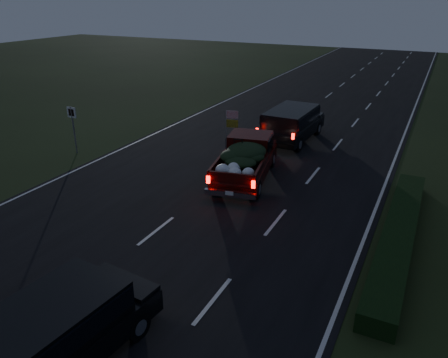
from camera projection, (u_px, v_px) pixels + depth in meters
The scene contains 7 objects.
ground at pixel (156, 231), 15.57m from camera, with size 120.00×120.00×0.00m, color black.
road_asphalt at pixel (156, 231), 15.57m from camera, with size 14.00×120.00×0.02m, color black.
hedge_row at pixel (398, 235), 14.73m from camera, with size 1.00×10.00×0.60m, color black.
route_sign at pixel (73, 123), 22.51m from camera, with size 0.55×0.08×2.50m.
pickup_truck at pixel (246, 157), 19.61m from camera, with size 3.00×5.58×2.78m.
lead_suv at pixel (291, 121), 24.61m from camera, with size 2.38×5.38×1.53m.
rear_suv at pixel (49, 333), 9.44m from camera, with size 2.49×5.06×1.40m.
Camera 1 is at (8.21, -11.09, 7.83)m, focal length 35.00 mm.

